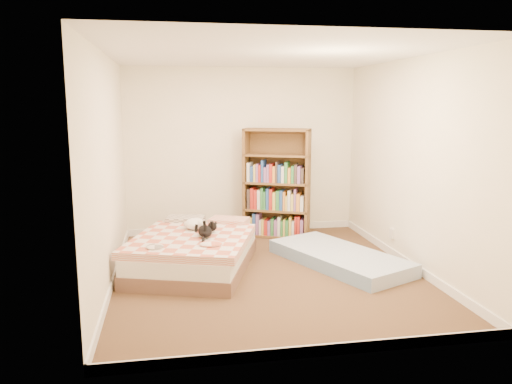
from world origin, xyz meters
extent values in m
cube|color=#4A2B1F|center=(0.00, 0.00, 0.00)|extent=(3.50, 4.00, 0.01)
cube|color=white|center=(0.00, 0.00, 2.50)|extent=(3.50, 4.00, 0.01)
cube|color=#EDE8C8|center=(0.00, 2.00, 1.25)|extent=(3.50, 0.01, 2.50)
cube|color=#EDE8C8|center=(0.00, -2.00, 1.25)|extent=(3.50, 0.01, 2.50)
cube|color=#EDE8C8|center=(-1.75, 0.00, 1.25)|extent=(0.01, 4.00, 2.50)
cube|color=#EDE8C8|center=(1.75, 0.00, 1.25)|extent=(0.01, 4.00, 2.50)
cube|color=white|center=(0.00, 1.99, 0.05)|extent=(3.50, 0.02, 0.10)
cube|color=white|center=(0.00, -1.99, 0.05)|extent=(3.50, 0.02, 0.10)
cube|color=white|center=(-1.74, 0.00, 0.05)|extent=(0.02, 4.00, 0.10)
cube|color=white|center=(1.74, 0.00, 0.05)|extent=(0.02, 4.00, 0.10)
cube|color=white|center=(1.74, 0.40, 0.30)|extent=(0.03, 0.09, 0.13)
cube|color=brown|center=(-0.83, 0.33, 0.08)|extent=(1.74, 2.08, 0.16)
cube|color=silver|center=(-0.83, 0.33, 0.25)|extent=(1.71, 2.04, 0.18)
cube|color=#C26148|center=(-0.83, 0.33, 0.38)|extent=(1.70, 1.80, 0.09)
cube|color=slate|center=(-1.12, 1.00, 0.41)|extent=(0.56, 0.45, 0.13)
cube|color=#C26148|center=(-0.54, 1.00, 0.41)|extent=(0.56, 0.45, 0.13)
cube|color=brown|center=(-0.01, 1.61, 0.81)|extent=(0.17, 0.31, 1.61)
cube|color=brown|center=(0.92, 1.61, 0.81)|extent=(0.17, 0.31, 1.61)
cube|color=brown|center=(0.46, 1.76, 0.81)|extent=(0.89, 0.41, 1.61)
cube|color=brown|center=(0.46, 1.61, 0.02)|extent=(1.01, 0.68, 0.03)
cube|color=brown|center=(0.46, 1.61, 0.82)|extent=(1.01, 0.68, 0.03)
cube|color=brown|center=(0.46, 1.61, 1.59)|extent=(1.01, 0.68, 0.03)
cube|color=#7092BC|center=(0.95, 0.18, 0.08)|extent=(1.50, 2.01, 0.16)
ellipsoid|color=black|center=(-0.70, 0.21, 0.49)|extent=(0.32, 0.40, 0.12)
sphere|color=black|center=(-0.70, 0.40, 0.50)|extent=(0.15, 0.15, 0.11)
cone|color=black|center=(-0.74, 0.44, 0.55)|extent=(0.05, 0.05, 0.04)
cone|color=black|center=(-0.67, 0.44, 0.55)|extent=(0.05, 0.05, 0.04)
cylinder|color=black|center=(-0.61, -0.04, 0.46)|extent=(0.13, 0.20, 0.04)
ellipsoid|color=white|center=(-0.81, 0.57, 0.50)|extent=(0.27, 0.30, 0.14)
sphere|color=white|center=(-0.73, 0.48, 0.51)|extent=(0.12, 0.12, 0.11)
sphere|color=white|center=(-0.69, 0.45, 0.50)|extent=(0.05, 0.05, 0.05)
sphere|color=white|center=(-0.92, 0.62, 0.48)|extent=(0.07, 0.07, 0.06)
camera|label=1|loc=(-1.09, -5.50, 1.97)|focal=35.00mm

